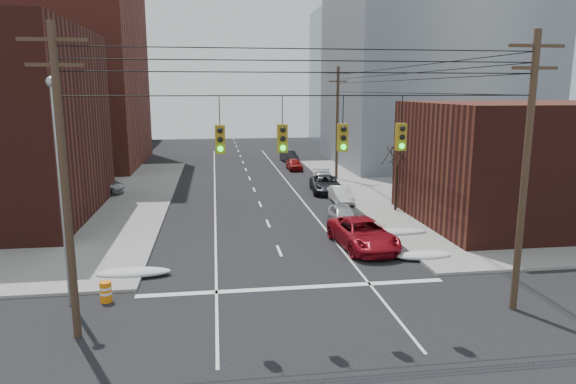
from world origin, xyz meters
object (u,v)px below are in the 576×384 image
object	(u,v)px
parked_car_b	(341,195)
parked_car_f	(289,156)
red_pickup	(363,234)
parked_car_e	(294,164)
parked_car_c	(326,184)
parked_car_d	(323,180)
construction_barrel	(106,292)
lot_car_d	(53,191)
lot_car_a	(43,209)
lot_car_b	(92,186)
parked_car_a	(343,216)

from	to	relation	value
parked_car_b	parked_car_f	distance (m)	23.75
parked_car_b	red_pickup	bearing A→B (deg)	-97.95
parked_car_e	parked_car_c	bearing A→B (deg)	-87.19
red_pickup	parked_car_d	world-z (taller)	red_pickup
construction_barrel	parked_car_f	bearing A→B (deg)	71.52
parked_car_d	lot_car_d	distance (m)	22.97
lot_car_a	construction_barrel	distance (m)	16.35
parked_car_d	lot_car_a	bearing A→B (deg)	-149.97
red_pickup	parked_car_f	bearing A→B (deg)	83.21
parked_car_c	lot_car_a	size ratio (longest dim) A/B	1.32
parked_car_d	lot_car_d	size ratio (longest dim) A/B	1.30
parked_car_d	lot_car_b	bearing A→B (deg)	-170.29
construction_barrel	lot_car_d	bearing A→B (deg)	111.03
lot_car_a	lot_car_d	size ratio (longest dim) A/B	1.07
red_pickup	lot_car_d	world-z (taller)	red_pickup
parked_car_f	parked_car_b	bearing A→B (deg)	-94.98
parked_car_a	red_pickup	bearing A→B (deg)	-87.30
red_pickup	parked_car_a	distance (m)	4.60
red_pickup	lot_car_b	bearing A→B (deg)	131.75
parked_car_f	red_pickup	bearing A→B (deg)	-98.16
parked_car_a	parked_car_f	size ratio (longest dim) A/B	0.98
lot_car_b	lot_car_d	distance (m)	3.08
parked_car_c	lot_car_a	world-z (taller)	parked_car_c
red_pickup	lot_car_d	size ratio (longest dim) A/B	1.57
red_pickup	parked_car_c	bearing A→B (deg)	80.02
parked_car_b	parked_car_c	world-z (taller)	parked_car_c
parked_car_a	lot_car_d	size ratio (longest dim) A/B	1.10
parked_car_c	lot_car_b	world-z (taller)	lot_car_b
parked_car_b	parked_car_e	bearing A→B (deg)	93.45
parked_car_b	parked_car_d	world-z (taller)	parked_car_d
red_pickup	lot_car_b	distance (m)	25.20
lot_car_b	parked_car_d	bearing A→B (deg)	-86.64
parked_car_b	construction_barrel	xyz separation A→B (m)	(-14.51, -17.61, -0.18)
parked_car_a	construction_barrel	world-z (taller)	parked_car_a
parked_car_e	lot_car_a	xyz separation A→B (m)	(-20.46, -20.02, 0.16)
parked_car_b	parked_car_f	xyz separation A→B (m)	(-0.69, 23.74, 0.05)
red_pickup	lot_car_d	distance (m)	26.44
red_pickup	construction_barrel	world-z (taller)	red_pickup
parked_car_e	lot_car_b	size ratio (longest dim) A/B	0.72
parked_car_f	parked_car_e	bearing A→B (deg)	-99.86
parked_car_d	parked_car_a	bearing A→B (deg)	-90.17
parked_car_d	lot_car_b	distance (m)	20.10
lot_car_b	parked_car_a	bearing A→B (deg)	-124.12
red_pickup	lot_car_a	world-z (taller)	red_pickup
parked_car_c	parked_car_e	xyz separation A→B (m)	(-0.74, 13.00, -0.09)
parked_car_e	parked_car_f	distance (m)	6.57
red_pickup	lot_car_b	xyz separation A→B (m)	(-18.44, 17.18, 0.07)
parked_car_c	parked_car_e	distance (m)	13.02
parked_car_a	parked_car_b	distance (m)	7.35
lot_car_d	construction_barrel	distance (m)	23.18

